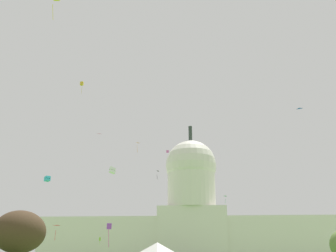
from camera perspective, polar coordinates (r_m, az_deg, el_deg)
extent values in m
cube|color=silver|center=(195.34, -7.29, -16.13)|extent=(70.29, 18.42, 21.97)
cube|color=silver|center=(195.00, 14.29, -15.72)|extent=(70.29, 18.42, 21.97)
cube|color=silver|center=(192.09, 3.48, -15.53)|extent=(31.36, 20.26, 26.45)
cylinder|color=silver|center=(194.80, 3.35, -8.61)|extent=(22.87, 22.87, 20.58)
sphere|color=silver|center=(196.86, 3.29, -5.66)|extent=(24.66, 24.66, 24.66)
cylinder|color=#2D3833|center=(201.16, 3.21, -1.13)|extent=(1.80, 1.80, 7.93)
pyramid|color=white|center=(83.53, -1.54, -17.05)|extent=(6.59, 6.33, 2.32)
ellipsoid|color=#42301E|center=(97.99, -20.42, -13.96)|extent=(15.09, 15.52, 9.38)
cube|color=#33BCDB|center=(94.36, -16.86, -7.38)|extent=(1.55, 1.54, 0.65)
cube|color=#33BCDB|center=(94.46, -16.83, -7.06)|extent=(1.55, 1.54, 0.65)
pyramid|color=blue|center=(130.56, 18.25, 2.38)|extent=(1.69, 1.11, 0.28)
cube|color=#8CD133|center=(175.71, -9.69, -15.61)|extent=(0.51, 0.89, 1.50)
cylinder|color=#8CD133|center=(175.66, -9.74, -16.09)|extent=(0.20, 0.15, 1.51)
cube|color=white|center=(60.37, -7.96, -6.47)|extent=(1.16, 1.13, 0.59)
cube|color=white|center=(60.46, -7.94, -6.08)|extent=(1.16, 1.13, 0.59)
cube|color=#D1339E|center=(122.38, -0.06, -3.74)|extent=(0.79, 0.84, 0.48)
cube|color=#D1339E|center=(122.48, -0.06, -3.57)|extent=(0.79, 0.84, 0.48)
pyramid|color=pink|center=(115.55, -9.76, -1.31)|extent=(1.45, 1.00, 0.25)
pyramid|color=black|center=(130.31, -1.69, -6.59)|extent=(0.88, 1.66, 0.28)
cylinder|color=black|center=(129.93, -1.55, -7.30)|extent=(0.25, 0.18, 1.55)
pyramid|color=orange|center=(161.99, -4.39, -2.53)|extent=(1.48, 1.36, 0.13)
cylinder|color=orange|center=(161.18, -4.41, -3.29)|extent=(0.34, 0.10, 3.06)
pyramid|color=yellow|center=(71.20, -16.05, 16.53)|extent=(1.18, 1.37, 0.33)
cylinder|color=yellow|center=(69.98, -16.12, 15.36)|extent=(0.34, 0.22, 2.84)
pyramid|color=green|center=(160.07, 8.26, -9.90)|extent=(1.64, 1.50, 0.28)
cylinder|color=green|center=(159.98, 8.19, -10.56)|extent=(0.25, 0.28, 1.79)
cube|color=purple|center=(76.38, -8.40, -13.96)|extent=(0.93, 0.63, 1.06)
cylinder|color=#D1339E|center=(76.24, -8.47, -15.56)|extent=(0.21, 0.24, 3.18)
cube|color=gold|center=(123.80, -12.21, 5.82)|extent=(1.04, 0.99, 0.55)
cube|color=gold|center=(124.04, -12.19, 6.07)|extent=(1.04, 0.99, 0.55)
cylinder|color=gold|center=(123.13, -12.22, 5.14)|extent=(0.33, 0.39, 2.81)
pyramid|color=red|center=(111.01, -15.53, -13.62)|extent=(1.79, 1.65, 0.18)
cylinder|color=red|center=(111.24, -15.78, -14.75)|extent=(0.08, 0.39, 2.55)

